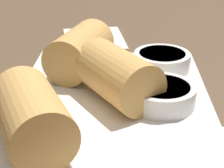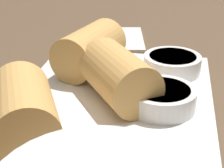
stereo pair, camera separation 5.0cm
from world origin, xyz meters
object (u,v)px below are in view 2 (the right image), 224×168
at_px(dipping_bowl_near, 162,98).
at_px(dipping_bowl_far, 172,63).
at_px(serving_plate, 112,109).
at_px(napkin, 114,39).

bearing_deg(dipping_bowl_near, dipping_bowl_far, 175.24).
xyz_separation_m(serving_plate, dipping_bowl_near, (0.00, 0.05, 0.02)).
xyz_separation_m(dipping_bowl_near, napkin, (-0.25, -0.10, -0.02)).
relative_size(dipping_bowl_near, dipping_bowl_far, 1.00).
bearing_deg(napkin, dipping_bowl_near, 21.01).
relative_size(serving_plate, napkin, 2.32).
bearing_deg(serving_plate, dipping_bowl_near, 88.52).
height_order(serving_plate, dipping_bowl_far, dipping_bowl_far).
bearing_deg(napkin, serving_plate, 9.44).
xyz_separation_m(dipping_bowl_far, napkin, (-0.15, -0.10, -0.02)).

